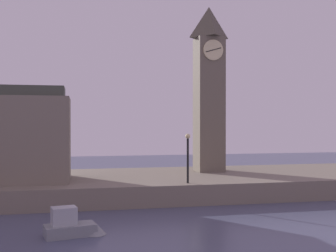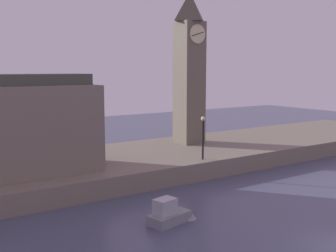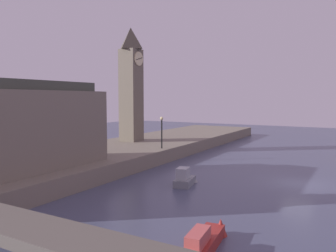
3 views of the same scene
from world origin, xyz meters
name	(u,v)px [view 2 (image 2 of 3)]	position (x,y,z in m)	size (l,w,h in m)	color
far_embankment	(141,162)	(0.00, 20.00, 0.75)	(70.00, 12.00, 1.50)	slate
clock_tower	(189,67)	(6.72, 21.96, 9.13)	(2.59, 2.63, 14.76)	#6B6051
streetlamp	(203,132)	(2.94, 15.04, 3.75)	(0.36, 0.36, 3.57)	black
boat_cruiser_grey	(172,214)	(-4.98, 8.01, 0.51)	(3.36, 1.80, 1.51)	gray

